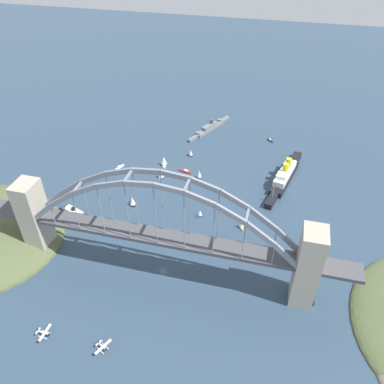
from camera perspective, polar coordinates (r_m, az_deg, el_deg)
ground_plane at (r=270.18m, az=-4.30°, el=-11.44°), size 1400.00×1400.00×0.00m
harbor_arch_bridge at (r=247.54m, az=-4.64°, el=-6.67°), size 244.47×17.44×78.81m
ocean_liner at (r=354.90m, az=13.51°, el=2.38°), size 27.59×90.85×19.04m
naval_cruiser at (r=428.00m, az=2.63°, el=9.49°), size 32.84×65.25×16.58m
harbor_ferry_steamer at (r=323.23m, az=-16.98°, el=-2.94°), size 30.50×15.95×7.43m
seaplane_taxiing_near_bridge at (r=253.09m, az=-20.99°, el=-18.89°), size 8.56×11.66×4.91m
seaplane_second_in_formation at (r=239.04m, az=-13.05°, el=-21.41°), size 8.17×11.11×4.89m
small_boat_0 at (r=299.19m, az=7.33°, el=-4.67°), size 5.29×6.96×8.41m
small_boat_1 at (r=370.30m, az=-10.66°, el=3.63°), size 5.40×10.74×2.39m
small_boat_2 at (r=366.71m, az=-4.20°, el=4.63°), size 7.55×10.36×10.75m
small_boat_3 at (r=321.21m, az=-8.81°, el=-1.29°), size 7.82×7.75×9.61m
small_boat_4 at (r=348.48m, az=1.07°, el=2.65°), size 5.83×7.11×9.19m
small_boat_5 at (r=307.81m, az=1.16°, el=-3.12°), size 5.83×5.68×6.32m
small_boat_6 at (r=380.41m, az=-0.21°, el=5.81°), size 6.65×4.32×7.61m
small_boat_7 at (r=415.04m, az=11.45°, el=7.49°), size 6.70×6.50×2.31m
small_boat_8 at (r=350.28m, az=-4.60°, el=2.74°), size 5.78×9.68×9.34m
small_boat_9 at (r=358.47m, az=-0.98°, el=3.09°), size 12.58×4.82×2.28m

